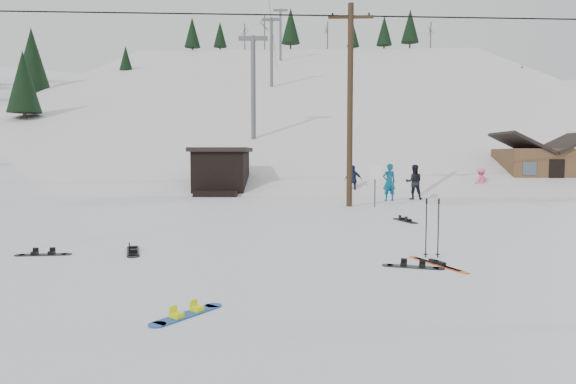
{
  "coord_description": "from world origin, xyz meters",
  "views": [
    {
      "loc": [
        0.09,
        -9.22,
        2.37
      ],
      "look_at": [
        -0.4,
        3.83,
        1.4
      ],
      "focal_mm": 32.0,
      "sensor_mm": 36.0,
      "label": 1
    }
  ],
  "objects_px": {
    "hero_snowboard": "(187,314)",
    "hero_skis": "(437,264)",
    "utility_pole": "(350,102)",
    "cabin": "(541,168)"
  },
  "relations": [
    {
      "from": "cabin",
      "to": "hero_snowboard",
      "type": "height_order",
      "value": "cabin"
    },
    {
      "from": "hero_snowboard",
      "to": "hero_skis",
      "type": "relative_size",
      "value": 0.68
    },
    {
      "from": "utility_pole",
      "to": "cabin",
      "type": "height_order",
      "value": "utility_pole"
    },
    {
      "from": "utility_pole",
      "to": "hero_snowboard",
      "type": "distance_m",
      "value": 16.97
    },
    {
      "from": "hero_snowboard",
      "to": "utility_pole",
      "type": "bearing_deg",
      "value": 21.06
    },
    {
      "from": "utility_pole",
      "to": "hero_snowboard",
      "type": "height_order",
      "value": "utility_pole"
    },
    {
      "from": "hero_snowboard",
      "to": "hero_skis",
      "type": "bearing_deg",
      "value": -17.5
    },
    {
      "from": "utility_pole",
      "to": "cabin",
      "type": "bearing_deg",
      "value": 37.56
    },
    {
      "from": "cabin",
      "to": "hero_snowboard",
      "type": "xyz_separation_m",
      "value": [
        -16.67,
        -25.89,
        -1.46
      ]
    },
    {
      "from": "cabin",
      "to": "hero_skis",
      "type": "distance_m",
      "value": 25.41
    }
  ]
}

